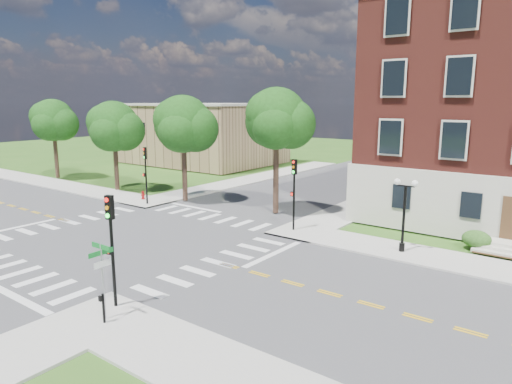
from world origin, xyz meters
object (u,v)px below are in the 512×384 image
Objects in this scene: traffic_signal_nw at (145,168)px; push_button_post at (103,307)px; street_sign_pole at (102,266)px; fire_hydrant at (143,195)px; traffic_signal_ne at (294,185)px; traffic_signal_se at (111,237)px; twin_lamp_west at (404,211)px.

traffic_signal_nw is 4.00× the size of push_button_post.
street_sign_pole is 23.15m from fire_hydrant.
street_sign_pole is 2.58× the size of push_button_post.
traffic_signal_se is at bearing -89.26° from traffic_signal_ne.
street_sign_pole is 1.56m from push_button_post.
push_button_post is (0.91, -1.21, -2.39)m from traffic_signal_se.
push_button_post is at bearing -86.02° from traffic_signal_ne.
traffic_signal_se is 6.40× the size of fire_hydrant.
fire_hydrant is at bearing 150.22° from traffic_signal_nw.
traffic_signal_nw reaches higher than push_button_post.
street_sign_pole is 4.13× the size of fire_hydrant.
traffic_signal_nw is at bearing -178.72° from twin_lamp_west.
traffic_signal_ne is at bearing 93.01° from street_sign_pole.
traffic_signal_nw reaches higher than fire_hydrant.
street_sign_pole is (-6.64, -15.35, -0.21)m from twin_lamp_west.
traffic_signal_ne is at bearing 179.42° from twin_lamp_west.
twin_lamp_west is 16.72m from street_sign_pole.
twin_lamp_west is 5.64× the size of fire_hydrant.
fire_hydrant is at bearing 136.72° from street_sign_pole.
traffic_signal_nw is (-14.31, -0.56, 0.00)m from traffic_signal_ne.
traffic_signal_se reaches higher than twin_lamp_west.
push_button_post is at bearing -112.15° from twin_lamp_west.
traffic_signal_se is 1.43m from street_sign_pole.
traffic_signal_ne is 15.47m from street_sign_pole.
traffic_signal_se is 16.15m from twin_lamp_west.
twin_lamp_west is 16.95m from push_button_post.
traffic_signal_se is 14.49m from traffic_signal_ne.
street_sign_pole is at bearing -43.28° from fire_hydrant.
traffic_signal_ne is 6.40× the size of fire_hydrant.
street_sign_pole is at bearing -56.24° from traffic_signal_se.
traffic_signal_se reaches higher than push_button_post.
twin_lamp_west reaches higher than street_sign_pole.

